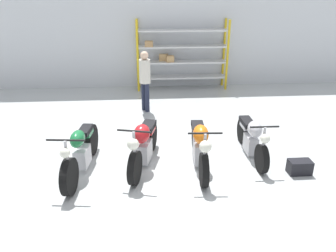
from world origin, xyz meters
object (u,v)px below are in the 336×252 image
person_browsing (145,76)px  motorcycle_red (144,144)px  motorcycle_orange (200,145)px  motorcycle_green (81,151)px  motorcycle_silver (252,138)px  shelving_rack (180,54)px  toolbox (300,167)px

person_browsing → motorcycle_red: bearing=55.4°
motorcycle_orange → person_browsing: (-1.05, 3.39, 0.57)m
motorcycle_red → motorcycle_green: bearing=-68.5°
motorcycle_silver → motorcycle_orange: bearing=-73.4°
motorcycle_red → motorcycle_orange: (1.12, -0.10, -0.00)m
shelving_rack → motorcycle_orange: (-0.22, -5.71, -0.76)m
motorcycle_orange → toolbox: size_ratio=4.87×
shelving_rack → motorcycle_red: shelving_rack is taller
shelving_rack → motorcycle_green: (-2.55, -5.77, -0.78)m
motorcycle_green → motorcycle_silver: 3.54m
toolbox → person_browsing: bearing=127.6°
motorcycle_orange → toolbox: motorcycle_orange is taller
motorcycle_orange → motorcycle_silver: motorcycle_orange is taller
shelving_rack → motorcycle_silver: (0.96, -5.37, -0.80)m
motorcycle_orange → toolbox: 1.99m
shelving_rack → toolbox: shelving_rack is taller
motorcycle_silver → person_browsing: 3.83m
motorcycle_green → motorcycle_orange: bearing=97.8°
toolbox → shelving_rack: bearing=105.4°
motorcycle_silver → motorcycle_green: bearing=-83.0°
motorcycle_red → person_browsing: (0.07, 3.29, 0.57)m
motorcycle_green → motorcycle_silver: motorcycle_green is taller
motorcycle_green → toolbox: size_ratio=5.01×
shelving_rack → motorcycle_orange: bearing=-92.2°
motorcycle_red → shelving_rack: bearing=-179.3°
shelving_rack → person_browsing: bearing=-118.7°
motorcycle_green → motorcycle_silver: bearing=102.9°
motorcycle_red → person_browsing: person_browsing is taller
motorcycle_silver → toolbox: 1.12m
shelving_rack → motorcycle_silver: size_ratio=1.66×
motorcycle_orange → person_browsing: 3.59m
motorcycle_green → person_browsing: person_browsing is taller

